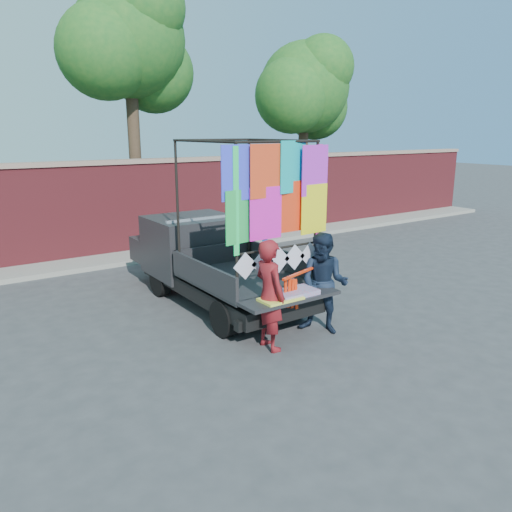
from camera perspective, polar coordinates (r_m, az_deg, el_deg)
ground at (r=8.54m, az=1.44°, el=-9.07°), size 90.00×90.00×0.00m
brick_wall at (r=14.27m, az=-15.33°, el=5.41°), size 30.00×0.45×2.61m
curb at (r=13.86m, az=-14.03°, el=-0.09°), size 30.00×1.20×0.12m
tree_mid at (r=15.70m, az=-14.14°, el=22.27°), size 4.20×3.30×7.73m
tree_right at (r=18.93m, az=5.77°, el=18.26°), size 4.20×3.30×6.62m
pickup_truck at (r=10.28m, az=-5.92°, el=-0.31°), size 2.04×5.12×3.22m
woman at (r=7.77m, az=1.58°, el=-4.47°), size 0.44×0.65×1.77m
man at (r=8.48m, az=7.77°, el=-3.13°), size 1.01×1.06×1.73m
streamer_bundle at (r=8.02m, az=4.36°, el=-3.34°), size 0.82×0.31×0.59m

